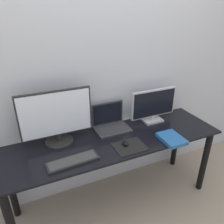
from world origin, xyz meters
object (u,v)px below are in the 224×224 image
keyboard (73,161)px  laptop (110,122)px  mouse (125,143)px  book (172,139)px  monitor_right (153,105)px  monitor_left (56,118)px

keyboard → laptop: bearing=37.3°
mouse → book: (0.39, -0.09, -0.01)m
monitor_right → laptop: monitor_right is taller
laptop → monitor_right: bearing=-5.7°
monitor_left → keyboard: bearing=-83.2°
monitor_right → keyboard: bearing=-161.3°
monitor_left → keyboard: size_ratio=1.48×
keyboard → mouse: size_ratio=5.74×
monitor_right → laptop: bearing=174.3°
monitor_left → keyboard: (0.04, -0.30, -0.22)m
laptop → book: 0.56m
monitor_left → book: size_ratio=2.46×
monitor_left → monitor_right: size_ratio=1.22×
monitor_right → mouse: (-0.44, -0.27, -0.15)m
monitor_left → mouse: size_ratio=8.47×
monitor_left → laptop: bearing=5.1°
mouse → book: bearing=-12.8°
monitor_right → keyboard: 0.94m
mouse → keyboard: bearing=-176.3°
laptop → book: (0.39, -0.40, -0.04)m
monitor_left → monitor_right: bearing=0.0°
keyboard → mouse: mouse is taller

